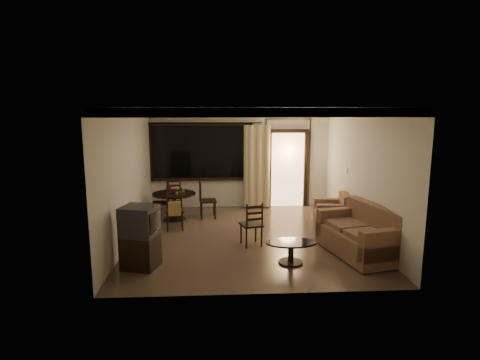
{
  "coord_description": "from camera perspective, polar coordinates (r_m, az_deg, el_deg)",
  "views": [
    {
      "loc": [
        -0.64,
        -8.42,
        2.8
      ],
      "look_at": [
        -0.15,
        0.2,
        1.23
      ],
      "focal_mm": 30.0,
      "sensor_mm": 36.0,
      "label": 1
    }
  ],
  "objects": [
    {
      "name": "tv_cabinet",
      "position": [
        7.31,
        -14.01,
        -7.87
      ],
      "size": [
        0.7,
        0.66,
        1.11
      ],
      "rotation": [
        0.0,
        0.0,
        -0.26
      ],
      "color": "black",
      "rests_on": "ground"
    },
    {
      "name": "ground",
      "position": [
        8.89,
        1.03,
        -8.05
      ],
      "size": [
        5.5,
        5.5,
        0.0
      ],
      "primitive_type": "plane",
      "color": "#7F6651",
      "rests_on": "ground"
    },
    {
      "name": "room_shell",
      "position": [
        10.31,
        3.63,
        4.89
      ],
      "size": [
        5.5,
        6.7,
        5.5
      ],
      "color": "beige",
      "rests_on": "ground"
    },
    {
      "name": "coffee_table",
      "position": [
        7.44,
        7.26,
        -9.7
      ],
      "size": [
        0.92,
        0.55,
        0.4
      ],
      "rotation": [
        0.0,
        0.0,
        0.35
      ],
      "color": "black",
      "rests_on": "ground"
    },
    {
      "name": "sofa",
      "position": [
        8.1,
        16.93,
        -7.6
      ],
      "size": [
        1.31,
        1.91,
        0.93
      ],
      "rotation": [
        0.0,
        0.0,
        0.23
      ],
      "color": "#4F2F24",
      "rests_on": "ground"
    },
    {
      "name": "dining_table",
      "position": [
        10.22,
        -9.35,
        -2.63
      ],
      "size": [
        1.08,
        1.08,
        0.9
      ],
      "rotation": [
        0.0,
        0.0,
        0.11
      ],
      "color": "black",
      "rests_on": "ground"
    },
    {
      "name": "armchair",
      "position": [
        9.76,
        13.19,
        -4.67
      ],
      "size": [
        0.88,
        0.88,
        0.79
      ],
      "rotation": [
        0.0,
        0.0,
        -0.14
      ],
      "color": "#4F2F24",
      "rests_on": "ground"
    },
    {
      "name": "dining_chair_east",
      "position": [
        10.31,
        -4.65,
        -3.86
      ],
      "size": [
        0.47,
        0.47,
        0.95
      ],
      "rotation": [
        0.0,
        0.0,
        1.68
      ],
      "color": "black",
      "rests_on": "ground"
    },
    {
      "name": "dining_chair_west",
      "position": [
        10.22,
        -11.05,
        -4.15
      ],
      "size": [
        0.47,
        0.47,
        0.95
      ],
      "rotation": [
        0.0,
        0.0,
        -1.46
      ],
      "color": "black",
      "rests_on": "ground"
    },
    {
      "name": "side_chair",
      "position": [
        8.29,
        1.64,
        -7.46
      ],
      "size": [
        0.5,
        0.5,
        0.92
      ],
      "rotation": [
        0.0,
        0.0,
        3.42
      ],
      "color": "black",
      "rests_on": "ground"
    },
    {
      "name": "dining_chair_north",
      "position": [
        11.04,
        -9.36,
        -3.02
      ],
      "size": [
        0.47,
        0.47,
        0.95
      ],
      "rotation": [
        0.0,
        0.0,
        3.26
      ],
      "color": "black",
      "rests_on": "ground"
    },
    {
      "name": "dining_chair_south",
      "position": [
        9.44,
        -9.26,
        -5.16
      ],
      "size": [
        0.47,
        0.52,
        0.95
      ],
      "rotation": [
        0.0,
        0.0,
        0.11
      ],
      "color": "black",
      "rests_on": "ground"
    }
  ]
}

